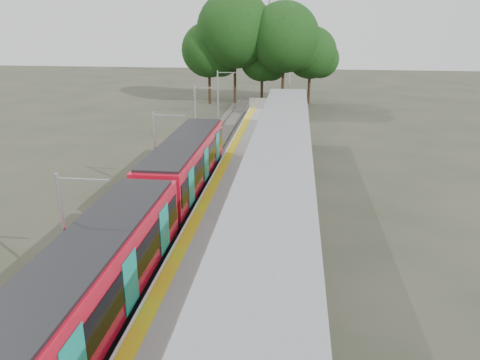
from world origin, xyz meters
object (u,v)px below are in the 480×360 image
Objects in this scene: info_pillar_far at (266,190)px; litter_bin at (262,222)px; bench_mid at (278,177)px; bench_far at (293,123)px; train at (153,205)px; bench_near at (264,343)px; info_pillar_near at (274,259)px.

litter_bin is at bearing -109.42° from info_pillar_far.
bench_mid is 16.02m from bench_far.
train is at bearing -178.72° from litter_bin.
info_pillar_far is (-0.78, 12.61, 0.26)m from bench_near.
bench_near is 1.78× the size of litter_bin.
info_pillar_far is (-0.58, -2.86, 0.18)m from bench_mid.
bench_far is (0.70, 16.00, -0.04)m from bench_mid.
bench_far is 0.90× the size of info_pillar_near.
info_pillar_far reaches higher than bench_mid.
train is 10.88m from bench_near.
bench_near is 12.64m from info_pillar_far.
bench_mid is 2.92m from info_pillar_far.
bench_far is 18.91m from info_pillar_far.
info_pillar_far is (-1.27, -18.86, 0.22)m from bench_far.
bench_near is 9.12m from litter_bin.
train is 15.62× the size of info_pillar_far.
info_pillar_far is (-0.83, 7.78, 0.03)m from info_pillar_near.
bench_mid is 10.65m from info_pillar_near.
bench_near is at bearing -85.39° from litter_bin.
train is at bearing -165.98° from info_pillar_far.
info_pillar_near is at bearing -104.09° from info_pillar_far.
train reaches higher than bench_mid.
train is 16.31× the size of info_pillar_near.
train is 7.46m from info_pillar_near.
train is at bearing 134.25° from info_pillar_near.
bench_far is 22.42m from litter_bin.
bench_far reaches higher than bench_near.
info_pillar_near is at bearing 72.21° from bench_near.
litter_bin is (-0.73, 9.09, -0.09)m from bench_near.
info_pillar_far reaches higher than bench_near.
litter_bin is (-0.78, 4.26, -0.32)m from info_pillar_near.
bench_far is (6.64, 22.51, -0.51)m from train.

